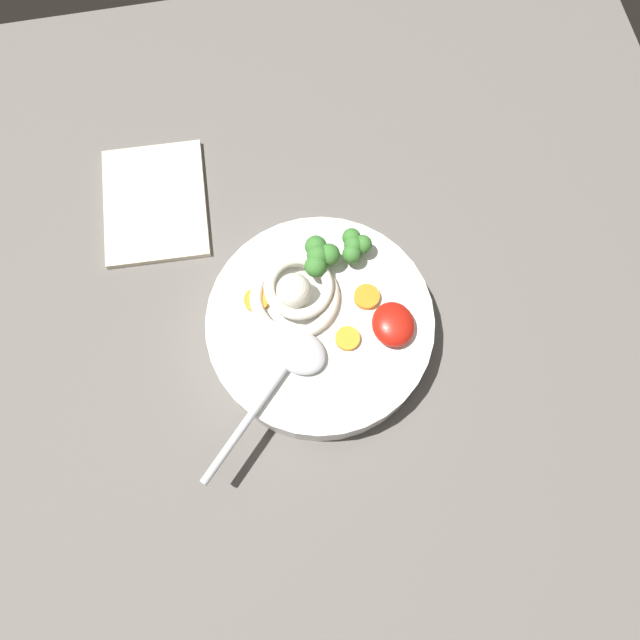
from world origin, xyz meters
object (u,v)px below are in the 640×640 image
soup_bowl (320,327)px  folded_napkin (155,203)px  soup_spoon (289,362)px  noodle_pile (297,292)px

soup_bowl → folded_napkin: (18.65, 15.74, -1.96)cm
folded_napkin → soup_spoon: bearing=-152.0°
soup_spoon → noodle_pile: bearing=-151.8°
noodle_pile → soup_spoon: 7.03cm
soup_bowl → noodle_pile: noodle_pile is taller
soup_bowl → noodle_pile: (2.87, 1.83, 3.45)cm
noodle_pile → soup_spoon: noodle_pile is taller
soup_spoon → folded_napkin: bearing=-107.6°
soup_bowl → folded_napkin: 24.49cm
folded_napkin → soup_bowl: bearing=-139.8°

